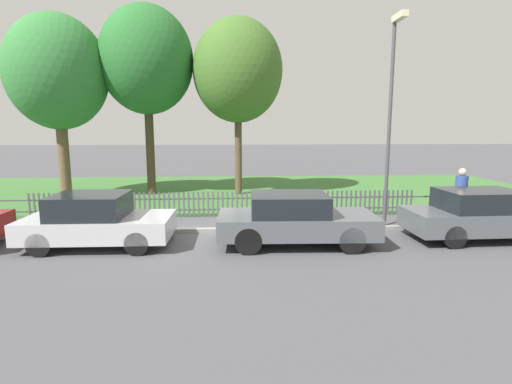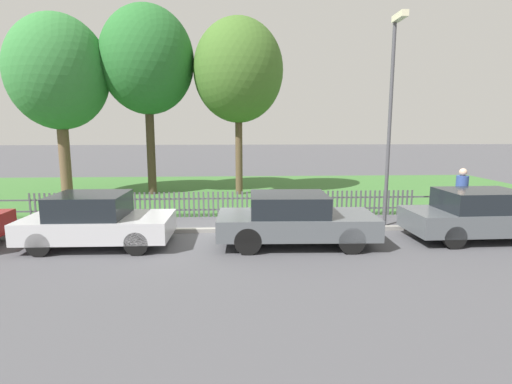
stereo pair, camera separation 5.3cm
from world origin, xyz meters
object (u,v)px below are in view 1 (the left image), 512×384
Objects in this scene: tree_mid_park at (238,71)px; street_lamp at (392,100)px; parked_car_red_compact at (484,215)px; covered_motorcycle at (299,203)px; tree_nearest_kerb at (57,73)px; pedestrian_near_fence at (461,193)px; parked_car_navy_estate at (294,219)px; parked_car_black_saloon at (96,220)px; tree_behind_motorcycle at (146,61)px.

street_lamp is at bearing -54.60° from tree_mid_park.
tree_mid_park is at bearing 128.62° from parked_car_red_compact.
parked_car_red_compact is 11.53m from tree_mid_park.
covered_motorcycle is 0.26× the size of tree_nearest_kerb.
parked_car_red_compact is at bearing -137.82° from pedestrian_near_fence.
parked_car_navy_estate is 0.53× the size of tree_mid_park.
parked_car_black_saloon is 0.48× the size of tree_mid_park.
street_lamp reaches higher than pedestrian_near_fence.
tree_nearest_kerb is 0.93× the size of tree_behind_motorcycle.
tree_behind_motorcycle is (3.62, 0.72, 0.64)m from tree_nearest_kerb.
tree_behind_motorcycle is at bearing 142.30° from street_lamp.
parked_car_navy_estate is 2.03× the size of covered_motorcycle.
parked_car_black_saloon is 0.60× the size of street_lamp.
covered_motorcycle is at bearing -46.03° from tree_behind_motorcycle.
covered_motorcycle is at bearing 21.15° from parked_car_black_saloon.
parked_car_navy_estate is at bearing -57.29° from tree_behind_motorcycle.
parked_car_black_saloon is 10.19m from tree_mid_park.
tree_behind_motorcycle is 13.81m from pedestrian_near_fence.
tree_mid_park is 8.05m from street_lamp.
parked_car_red_compact is at bearing -49.95° from tree_mid_park.
parked_car_navy_estate is 4.87m from street_lamp.
street_lamp is (8.39, 1.66, 3.23)m from parked_car_black_saloon.
parked_car_red_compact is at bearing -36.14° from street_lamp.
tree_mid_park is at bearing 125.40° from street_lamp.
parked_car_red_compact is (10.55, 0.08, 0.01)m from parked_car_black_saloon.
tree_nearest_kerb is at bearing 154.10° from street_lamp.
street_lamp reaches higher than parked_car_red_compact.
covered_motorcycle is 4.23m from street_lamp.
pedestrian_near_fence is (5.15, -0.35, 0.35)m from covered_motorcycle.
tree_mid_park is at bearing 110.31° from covered_motorcycle.
tree_nearest_kerb is at bearing 117.44° from parked_car_black_saloon.
parked_car_black_saloon is 5.20m from parked_car_navy_estate.
pedestrian_near_fence is at bearing 20.68° from parked_car_navy_estate.
parked_car_black_saloon reaches higher than parked_car_navy_estate.
pedestrian_near_fence is (10.87, 1.81, 0.34)m from parked_car_black_saloon.
tree_mid_park reaches higher than street_lamp.
parked_car_navy_estate is at bearing -80.50° from tree_mid_park.
tree_behind_motorcycle is 4.63× the size of pedestrian_near_fence.
tree_nearest_kerb is (-9.58, 5.46, 4.70)m from covered_motorcycle.
tree_behind_motorcycle is (-5.44, 8.47, 5.32)m from parked_car_navy_estate.
tree_nearest_kerb is at bearing -168.77° from tree_behind_motorcycle.
parked_car_black_saloon and parked_car_red_compact have the same top height.
street_lamp is (-2.48, -0.15, 2.89)m from pedestrian_near_fence.
covered_motorcycle is at bearing 138.63° from pedestrian_near_fence.
parked_car_navy_estate is 2.35m from covered_motorcycle.
tree_behind_motorcycle is (-0.24, 8.33, 5.33)m from parked_car_black_saloon.
street_lamp is (3.19, 1.80, 3.21)m from parked_car_navy_estate.
parked_car_navy_estate is 12.81m from tree_nearest_kerb.
tree_behind_motorcycle is 1.33× the size of street_lamp.
covered_motorcycle is 1.13× the size of pedestrian_near_fence.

